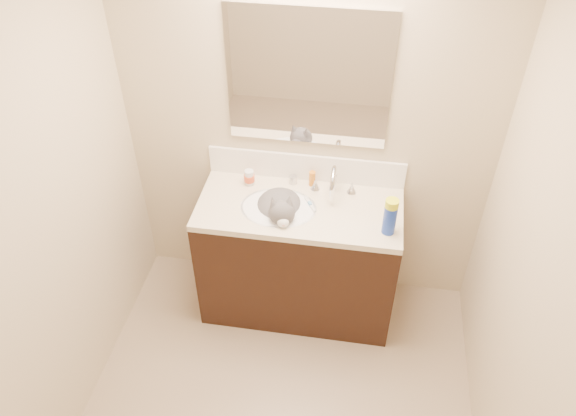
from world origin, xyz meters
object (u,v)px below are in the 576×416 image
(cat, at_px, (280,210))
(amber_bottle, at_px, (312,179))
(pill_bottle, at_px, (249,178))
(spray_can, at_px, (390,218))
(vanity_cabinet, at_px, (299,260))
(basin, at_px, (279,216))
(faucet, at_px, (333,183))
(silver_jar, at_px, (293,180))

(cat, distance_m, amber_bottle, 0.29)
(cat, xyz_separation_m, pill_bottle, (-0.22, 0.18, 0.08))
(pill_bottle, relative_size, spray_can, 0.50)
(pill_bottle, bearing_deg, vanity_cabinet, -25.76)
(basin, height_order, spray_can, spray_can)
(spray_can, bearing_deg, faucet, 140.42)
(faucet, distance_m, pill_bottle, 0.51)
(faucet, bearing_deg, basin, -150.88)
(basin, distance_m, pill_bottle, 0.31)
(basin, relative_size, cat, 1.04)
(faucet, xyz_separation_m, spray_can, (0.33, -0.28, 0.01))
(vanity_cabinet, bearing_deg, pill_bottle, 154.24)
(basin, relative_size, silver_jar, 8.47)
(vanity_cabinet, xyz_separation_m, spray_can, (0.51, -0.14, 0.55))
(silver_jar, bearing_deg, amber_bottle, -0.01)
(pill_bottle, bearing_deg, spray_can, -19.48)
(basin, bearing_deg, silver_jar, 78.35)
(faucet, relative_size, amber_bottle, 2.87)
(basin, distance_m, spray_can, 0.67)
(silver_jar, bearing_deg, basin, -101.65)
(vanity_cabinet, distance_m, faucet, 0.58)
(faucet, bearing_deg, amber_bottle, 150.89)
(faucet, height_order, amber_bottle, faucet)
(faucet, distance_m, amber_bottle, 0.16)
(vanity_cabinet, relative_size, silver_jar, 22.58)
(faucet, height_order, spray_can, faucet)
(spray_can, bearing_deg, pill_bottle, 160.52)
(vanity_cabinet, xyz_separation_m, cat, (-0.11, -0.02, 0.42))
(vanity_cabinet, relative_size, amber_bottle, 12.29)
(basin, xyz_separation_m, faucet, (0.30, 0.17, 0.16))
(faucet, relative_size, spray_can, 1.41)
(cat, xyz_separation_m, amber_bottle, (0.16, 0.23, 0.08))
(cat, xyz_separation_m, silver_jar, (0.04, 0.23, 0.06))
(amber_bottle, xyz_separation_m, spray_can, (0.47, -0.35, 0.05))
(silver_jar, bearing_deg, spray_can, -30.95)
(basin, height_order, silver_jar, silver_jar)
(basin, bearing_deg, amber_bottle, 55.37)
(pill_bottle, distance_m, spray_can, 0.90)
(basin, bearing_deg, vanity_cabinet, 14.04)
(cat, relative_size, spray_can, 2.18)
(basin, bearing_deg, spray_can, -9.76)
(basin, distance_m, cat, 0.04)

